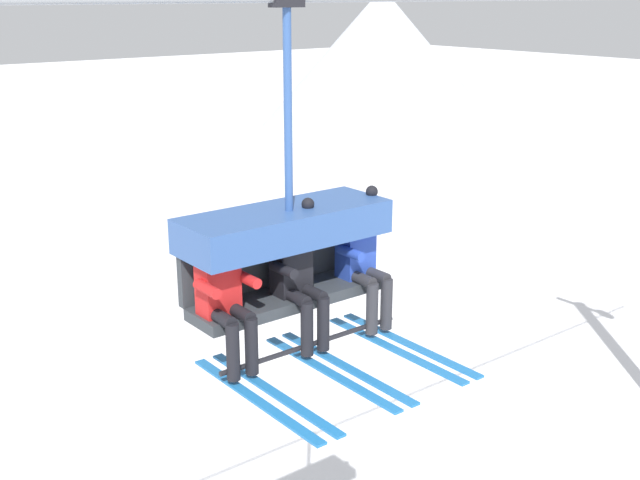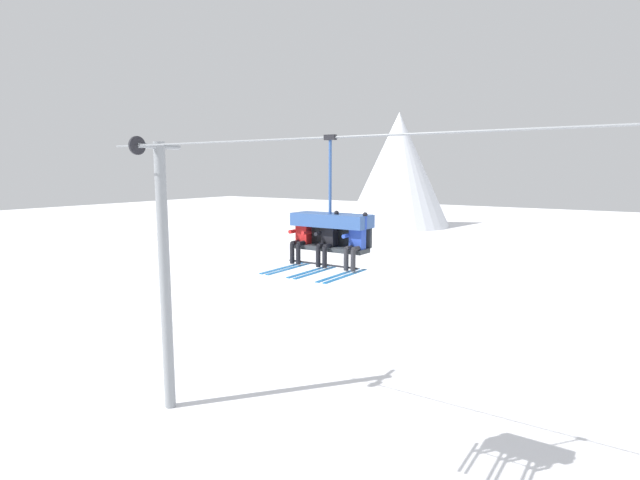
{
  "view_description": "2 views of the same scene",
  "coord_description": "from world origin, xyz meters",
  "px_view_note": "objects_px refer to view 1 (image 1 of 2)",
  "views": [
    {
      "loc": [
        -3.66,
        -6.16,
        8.72
      ],
      "look_at": [
        0.47,
        -0.89,
        6.65
      ],
      "focal_mm": 45.0,
      "sensor_mm": 36.0,
      "label": 1
    },
    {
      "loc": [
        6.36,
        -10.44,
        7.95
      ],
      "look_at": [
        0.01,
        -0.91,
        6.33
      ],
      "focal_mm": 28.0,
      "sensor_mm": 36.0,
      "label": 2
    }
  ],
  "objects_px": {
    "chairlift_chair": "(285,239)",
    "skier_black": "(300,277)",
    "skier_red": "(227,299)",
    "skier_blue": "(364,260)"
  },
  "relations": [
    {
      "from": "skier_black",
      "to": "skier_blue",
      "type": "height_order",
      "value": "same"
    },
    {
      "from": "skier_black",
      "to": "skier_blue",
      "type": "bearing_deg",
      "value": 0.0
    },
    {
      "from": "skier_blue",
      "to": "chairlift_chair",
      "type": "bearing_deg",
      "value": 163.94
    },
    {
      "from": "chairlift_chair",
      "to": "skier_black",
      "type": "distance_m",
      "value": 0.36
    },
    {
      "from": "chairlift_chair",
      "to": "skier_red",
      "type": "relative_size",
      "value": 1.73
    },
    {
      "from": "skier_red",
      "to": "skier_blue",
      "type": "xyz_separation_m",
      "value": [
        1.48,
        0.01,
        0.02
      ]
    },
    {
      "from": "chairlift_chair",
      "to": "skier_black",
      "type": "height_order",
      "value": "chairlift_chair"
    },
    {
      "from": "skier_red",
      "to": "chairlift_chair",
      "type": "bearing_deg",
      "value": 16.62
    },
    {
      "from": "skier_red",
      "to": "skier_black",
      "type": "relative_size",
      "value": 1.0
    },
    {
      "from": "chairlift_chair",
      "to": "skier_blue",
      "type": "xyz_separation_m",
      "value": [
        0.74,
        -0.21,
        -0.29
      ]
    }
  ]
}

